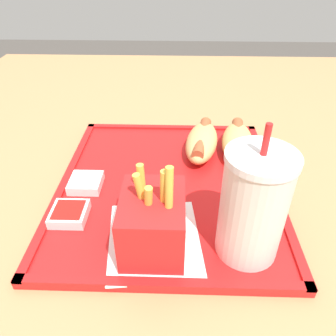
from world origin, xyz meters
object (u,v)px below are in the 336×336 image
hot_dog_far (237,142)px  fries_carton (153,222)px  sauce_cup_mayo (86,182)px  sauce_cup_ketchup (69,213)px  hot_dog_near (202,141)px  soda_cup (253,206)px

hot_dog_far → fries_carton: 0.26m
sauce_cup_mayo → sauce_cup_ketchup: (0.07, -0.01, 0.00)m
hot_dog_near → hot_dog_far: bearing=90.0°
hot_dog_far → sauce_cup_mayo: 0.27m
hot_dog_near → sauce_cup_mayo: size_ratio=2.89×
hot_dog_far → hot_dog_near: bearing=-90.0°
hot_dog_far → hot_dog_near: (0.00, -0.06, -0.00)m
hot_dog_far → sauce_cup_ketchup: bearing=-55.1°
fries_carton → sauce_cup_mayo: size_ratio=2.61×
fries_carton → sauce_cup_ketchup: (-0.05, -0.12, -0.03)m
fries_carton → sauce_cup_ketchup: bearing=-110.6°
hot_dog_near → fries_carton: size_ratio=1.11×
soda_cup → sauce_cup_mayo: soda_cup is taller
hot_dog_near → soda_cup: bearing=11.0°
hot_dog_far → sauce_cup_mayo: bearing=-66.6°
hot_dog_far → sauce_cup_ketchup: size_ratio=2.86×
hot_dog_near → sauce_cup_ketchup: 0.26m
hot_dog_near → sauce_cup_mayo: 0.21m
soda_cup → hot_dog_near: soda_cup is taller
hot_dog_near → fries_carton: bearing=-17.8°
hot_dog_far → sauce_cup_mayo: size_ratio=2.86×
fries_carton → sauce_cup_mayo: fries_carton is taller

